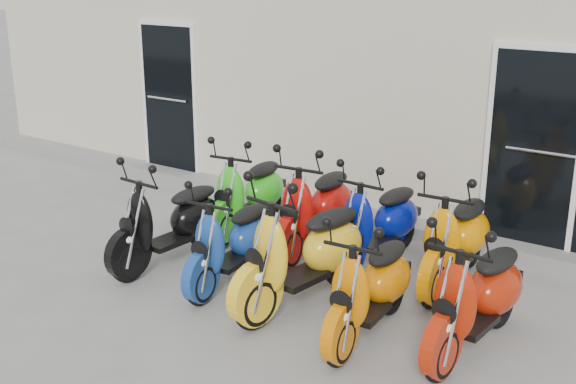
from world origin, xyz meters
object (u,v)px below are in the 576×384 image
at_px(scooter_front_black, 169,209).
at_px(scooter_back_green, 248,183).
at_px(scooter_back_yellow, 457,226).
at_px(scooter_front_blue, 232,230).
at_px(scooter_front_orange_a, 304,237).
at_px(scooter_back_blue, 379,211).
at_px(scooter_back_red, 316,196).
at_px(scooter_front_orange_b, 371,274).
at_px(scooter_front_red, 478,282).

height_order(scooter_front_black, scooter_back_green, scooter_back_green).
relative_size(scooter_front_black, scooter_back_yellow, 0.98).
relative_size(scooter_front_blue, scooter_front_orange_a, 0.84).
bearing_deg(scooter_back_blue, scooter_front_orange_a, -91.48).
xyz_separation_m(scooter_front_blue, scooter_back_red, (0.22, 1.22, 0.07)).
relative_size(scooter_back_green, scooter_back_yellow, 0.99).
xyz_separation_m(scooter_back_blue, scooter_back_yellow, (0.88, -0.03, 0.02)).
bearing_deg(scooter_back_blue, scooter_front_blue, -123.54).
bearing_deg(scooter_back_red, scooter_front_orange_b, -49.36).
distance_m(scooter_front_orange_b, scooter_back_yellow, 1.43).
bearing_deg(scooter_front_orange_b, scooter_back_yellow, 78.37).
height_order(scooter_front_black, scooter_back_yellow, scooter_back_yellow).
xyz_separation_m(scooter_front_orange_b, scooter_back_yellow, (0.20, 1.42, 0.04)).
xyz_separation_m(scooter_front_blue, scooter_front_orange_b, (1.66, -0.17, 0.01)).
relative_size(scooter_back_green, scooter_back_blue, 1.02).
distance_m(scooter_front_orange_b, scooter_back_green, 2.80).
height_order(scooter_front_orange_a, scooter_back_green, scooter_front_orange_a).
xyz_separation_m(scooter_front_red, scooter_back_red, (-2.28, 1.11, 0.02)).
bearing_deg(scooter_back_green, scooter_front_orange_a, -45.00).
bearing_deg(scooter_back_blue, scooter_back_green, -175.59).
distance_m(scooter_front_blue, scooter_front_red, 2.50).
distance_m(scooter_back_green, scooter_back_yellow, 2.61).
distance_m(scooter_front_orange_a, scooter_back_yellow, 1.59).
relative_size(scooter_back_red, scooter_back_yellow, 1.03).
bearing_deg(scooter_front_orange_b, scooter_front_blue, 170.26).
bearing_deg(scooter_back_green, scooter_front_blue, -66.27).
bearing_deg(scooter_front_black, scooter_front_orange_a, 3.19).
bearing_deg(scooter_front_orange_b, scooter_back_blue, 111.48).
relative_size(scooter_front_blue, scooter_back_blue, 0.95).
relative_size(scooter_front_orange_a, scooter_back_green, 1.10).
relative_size(scooter_front_black, scooter_back_red, 0.95).
relative_size(scooter_front_orange_b, scooter_back_yellow, 0.94).
bearing_deg(scooter_front_orange_a, scooter_back_blue, 92.86).
xyz_separation_m(scooter_front_black, scooter_front_blue, (0.86, -0.01, -0.04)).
relative_size(scooter_front_orange_a, scooter_front_red, 1.10).
relative_size(scooter_back_green, scooter_back_red, 0.96).
xyz_separation_m(scooter_front_orange_a, scooter_front_red, (1.64, 0.10, -0.06)).
bearing_deg(scooter_front_orange_b, scooter_front_orange_a, 163.26).
xyz_separation_m(scooter_front_orange_a, scooter_back_yellow, (1.00, 1.23, -0.06)).
bearing_deg(scooter_back_green, scooter_back_red, -9.55).
relative_size(scooter_front_orange_a, scooter_back_red, 1.06).
bearing_deg(scooter_front_orange_b, scooter_front_black, 171.96).
distance_m(scooter_front_orange_a, scooter_front_red, 1.64).
height_order(scooter_front_black, scooter_front_blue, scooter_front_black).
distance_m(scooter_front_orange_a, scooter_back_blue, 1.27).
height_order(scooter_front_black, scooter_front_orange_b, scooter_front_black).
distance_m(scooter_front_blue, scooter_back_yellow, 2.23).
bearing_deg(scooter_back_yellow, scooter_front_orange_a, -131.64).
bearing_deg(scooter_front_red, scooter_back_green, 164.86).
xyz_separation_m(scooter_front_black, scooter_back_yellow, (2.71, 1.23, 0.01)).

